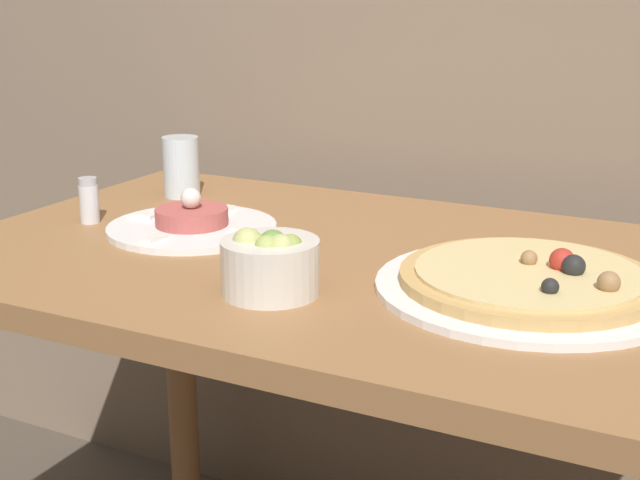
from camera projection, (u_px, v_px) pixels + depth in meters
The scene contains 6 objects.
dining_table at pixel (343, 334), 1.27m from camera, with size 1.13×0.71×0.75m.
pizza_plate at pixel (529, 281), 1.09m from camera, with size 0.37×0.37×0.05m.
tartare_plate at pixel (192, 223), 1.35m from camera, with size 0.26×0.26×0.07m.
small_bowl at pixel (270, 263), 1.08m from camera, with size 0.12×0.12×0.08m.
drinking_glass at pixel (181, 167), 1.56m from camera, with size 0.06×0.06×0.11m.
salt_shaker at pixel (89, 201), 1.39m from camera, with size 0.03×0.03×0.07m.
Camera 1 is at (0.51, -0.71, 1.12)m, focal length 50.00 mm.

